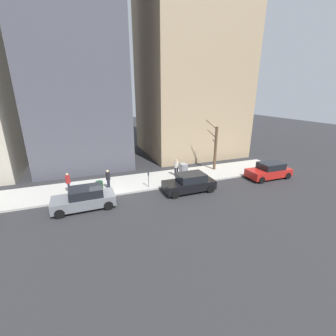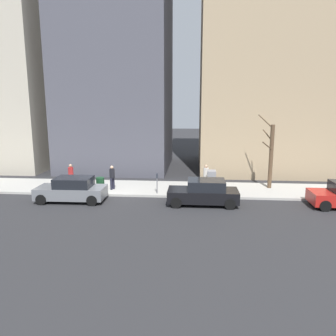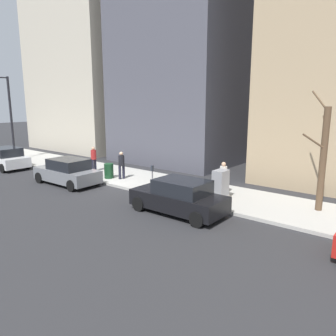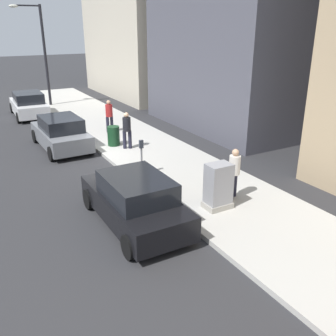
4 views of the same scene
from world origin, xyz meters
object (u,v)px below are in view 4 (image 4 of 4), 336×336
Objects in this scene: parked_car_grey at (61,133)px; streetlamp at (40,47)px; pedestrian_near_meter at (234,171)px; pedestrian_midblock at (127,128)px; parked_car_white at (29,105)px; pedestrian_far_corner at (109,114)px; parking_meter at (142,154)px; trash_bin at (114,136)px; utility_box at (218,187)px; parked_car_black at (135,201)px.

parked_car_grey is 10.50m from streetlamp.
parked_car_grey is 9.04m from pedestrian_near_meter.
parked_car_white is at bearing 129.23° from pedestrian_midblock.
pedestrian_near_meter is 1.00× the size of pedestrian_far_corner.
parked_car_white is 12.76m from parking_meter.
pedestrian_near_meter is (1.89, -18.23, -2.93)m from streetlamp.
streetlamp is 3.92× the size of pedestrian_far_corner.
parked_car_white is at bearing 89.29° from parked_car_grey.
trash_bin is (2.13, -1.17, -0.14)m from parked_car_grey.
pedestrian_near_meter is at bearing -76.19° from parked_car_white.
parked_car_grey reaches higher than parking_meter.
utility_box reaches higher than parking_meter.
parked_car_grey reaches higher than trash_bin.
parked_car_black is 0.65× the size of streetlamp.
streetlamp is at bearing 93.13° from utility_box.
pedestrian_far_corner is at bearing 88.24° from utility_box.
pedestrian_midblock is at bearing 90.29° from utility_box.
utility_box is 0.86× the size of pedestrian_midblock.
pedestrian_midblock is 1.00× the size of pedestrian_far_corner.
parked_car_white is 16.43m from utility_box.
utility_box is at bearing -79.42° from parked_car_white.
parking_meter is (1.74, -12.64, 0.24)m from parked_car_white.
utility_box is 1.59× the size of trash_bin.
parked_car_white is 16.26m from pedestrian_near_meter.
parked_car_grey is 3.14× the size of parking_meter.
parking_meter is at bearing -96.49° from trash_bin.
trash_bin is (0.45, 3.95, -0.38)m from parking_meter.
parking_meter is (1.67, 3.02, 0.24)m from parked_car_black.
pedestrian_near_meter is (3.39, -0.23, 0.35)m from parked_car_black.
parked_car_grey is 5.40m from parking_meter.
streetlamp is 9.31m from pedestrian_far_corner.
parked_car_white is 0.65× the size of streetlamp.
pedestrian_near_meter is at bearing -62.05° from parking_meter.
pedestrian_near_meter is 9.52m from pedestrian_far_corner.
parked_car_grey is 2.96× the size of utility_box.
parking_meter is 4.00m from trash_bin.
parking_meter is at bearing 72.82° from pedestrian_far_corner.
parking_meter is at bearing -80.65° from parked_car_white.
parked_car_black and parked_car_white have the same top height.
streetlamp is at bearing 90.64° from parking_meter.
pedestrian_far_corner is (2.82, 9.27, 0.35)m from parked_car_black.
pedestrian_midblock is at bearing 68.23° from parked_car_black.
pedestrian_far_corner reaches higher than utility_box.
parked_car_white is 2.56× the size of pedestrian_near_meter.
pedestrian_far_corner reaches higher than trash_bin.
streetlamp reaches higher than parked_car_black.
streetlamp is at bearing -115.72° from pedestrian_near_meter.
utility_box is 0.97m from pedestrian_near_meter.
pedestrian_midblock is at bearing -63.98° from trash_bin.
parked_car_black is 0.99× the size of parked_car_grey.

